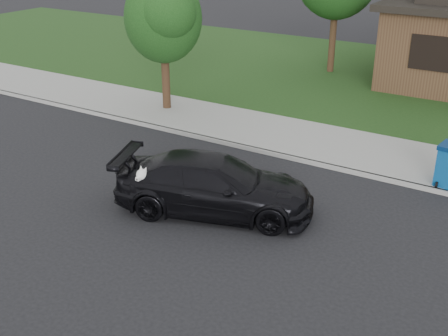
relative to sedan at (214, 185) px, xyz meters
The scene contains 6 objects.
ground 2.18m from the sedan, ahead, with size 120.00×120.00×0.00m, color black.
sidewalk 5.61m from the sedan, 68.26° to the left, with size 60.00×3.00×0.12m, color gray.
curb 4.27m from the sedan, 60.69° to the left, with size 60.00×0.12×0.12m, color gray.
lawn 13.36m from the sedan, 81.09° to the left, with size 60.00×13.00×0.13m, color #193814.
sedan is the anchor object (origin of this frame).
tree_2 7.94m from the sedan, 135.11° to the left, with size 2.73×2.60×4.59m.
Camera 1 is at (4.22, -9.91, 6.28)m, focal length 45.00 mm.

